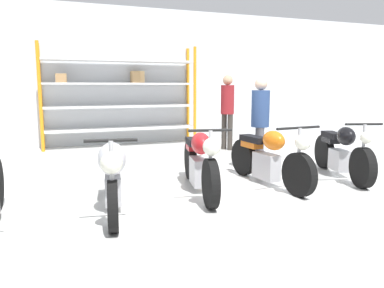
{
  "coord_description": "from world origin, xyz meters",
  "views": [
    {
      "loc": [
        -1.91,
        -4.67,
        1.54
      ],
      "look_at": [
        0.0,
        0.4,
        0.7
      ],
      "focal_mm": 35.0,
      "sensor_mm": 36.0,
      "label": 1
    }
  ],
  "objects": [
    {
      "name": "ground_plane",
      "position": [
        0.0,
        0.0,
        0.0
      ],
      "size": [
        30.0,
        30.0,
        0.0
      ],
      "primitive_type": "plane",
      "color": "silver"
    },
    {
      "name": "motorcycle_black",
      "position": [
        2.7,
        0.3,
        0.43
      ],
      "size": [
        0.83,
        1.99,
        0.99
      ],
      "rotation": [
        0.0,
        0.0,
        -1.87
      ],
      "color": "black",
      "rests_on": "ground_plane"
    },
    {
      "name": "motorcycle_silver",
      "position": [
        -1.25,
        -0.14,
        0.48
      ],
      "size": [
        0.62,
        1.97,
        1.0
      ],
      "rotation": [
        0.0,
        0.0,
        -1.73
      ],
      "color": "black",
      "rests_on": "ground_plane"
    },
    {
      "name": "back_wall",
      "position": [
        0.0,
        5.43,
        1.8
      ],
      "size": [
        30.0,
        0.08,
        3.6
      ],
      "color": "silver",
      "rests_on": "ground_plane"
    },
    {
      "name": "motorcycle_orange",
      "position": [
        1.24,
        0.28,
        0.44
      ],
      "size": [
        0.74,
        2.07,
        0.99
      ],
      "rotation": [
        0.0,
        0.0,
        -1.5
      ],
      "color": "black",
      "rests_on": "ground_plane"
    },
    {
      "name": "person_browsing",
      "position": [
        1.58,
        1.13,
        1.0
      ],
      "size": [
        0.42,
        0.42,
        1.69
      ],
      "rotation": [
        0.0,
        0.0,
        2.76
      ],
      "color": "#595960",
      "rests_on": "ground_plane"
    },
    {
      "name": "motorcycle_red",
      "position": [
        0.07,
        0.27,
        0.46
      ],
      "size": [
        0.67,
        2.17,
        1.01
      ],
      "rotation": [
        0.0,
        0.0,
        -1.76
      ],
      "color": "black",
      "rests_on": "ground_plane"
    },
    {
      "name": "person_near_rack",
      "position": [
        2.09,
        3.51,
        1.07
      ],
      "size": [
        0.43,
        0.43,
        1.8
      ],
      "rotation": [
        0.0,
        0.0,
        3.62
      ],
      "color": "#38332D",
      "rests_on": "ground_plane"
    },
    {
      "name": "shelving_rack",
      "position": [
        -0.2,
        5.07,
        1.35
      ],
      "size": [
        3.95,
        0.63,
        2.57
      ],
      "color": "orange",
      "rests_on": "ground_plane"
    }
  ]
}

